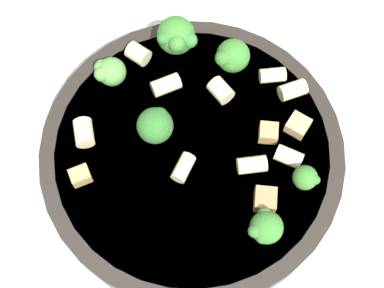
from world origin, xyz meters
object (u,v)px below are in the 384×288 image
Objects in this scene: chicken_chunk_0 at (268,133)px; rigatoni_5 at (251,169)px; broccoli_floret_0 at (176,36)px; spoon at (150,5)px; rigatoni_3 at (221,90)px; rigatoni_8 at (84,133)px; broccoli_floret_4 at (266,227)px; broccoli_floret_3 at (306,178)px; rigatoni_6 at (289,157)px; rigatoni_7 at (138,54)px; broccoli_floret_2 at (109,71)px; rigatoni_4 at (185,168)px; broccoli_floret_1 at (155,128)px; rigatoni_0 at (272,75)px; rigatoni_2 at (166,85)px; chicken_chunk_2 at (265,199)px; rigatoni_1 at (293,90)px; chicken_chunk_3 at (298,125)px; broccoli_floret_5 at (232,57)px; chicken_chunk_1 at (80,176)px; pasta_bowl at (192,155)px.

rigatoni_5 is at bearing 82.88° from chicken_chunk_0.
broccoli_floret_0 is 0.30× the size of spoon.
rigatoni_8 is at bearing 38.81° from rigatoni_3.
broccoli_floret_4 reaches higher than chicken_chunk_0.
rigatoni_3 is (0.10, -0.06, -0.01)m from broccoli_floret_3.
rigatoni_7 reaches higher than rigatoni_6.
broccoli_floret_2 is 1.07× the size of broccoli_floret_3.
broccoli_floret_1 is at bearing -29.80° from rigatoni_4.
broccoli_floret_3 is at bearing 147.66° from rigatoni_3.
rigatoni_2 reaches higher than rigatoni_0.
rigatoni_8 is at bearing -1.58° from chicken_chunk_2.
broccoli_floret_2 is 0.06m from rigatoni_2.
chicken_chunk_3 is (-0.01, 0.03, -0.00)m from rigatoni_1.
rigatoni_8 is at bearing 19.85° from chicken_chunk_0.
broccoli_floret_5 is 1.34× the size of rigatoni_5.
broccoli_floret_2 is 0.11m from rigatoni_3.
broccoli_floret_2 reaches higher than rigatoni_3.
rigatoni_4 is 1.45× the size of chicken_chunk_1.
broccoli_floret_1 is at bearing 24.40° from chicken_chunk_3.
rigatoni_2 is at bearing 17.10° from rigatoni_1.
rigatoni_1 is at bearing -122.60° from rigatoni_4.
rigatoni_2 is 1.56× the size of chicken_chunk_1.
chicken_chunk_3 is (-0.19, -0.01, -0.01)m from broccoli_floret_2.
broccoli_floret_5 is (-0.04, -0.10, -0.01)m from broccoli_floret_1.
chicken_chunk_0 is 0.11× the size of spoon.
rigatoni_8 is at bearing 12.88° from pasta_bowl.
rigatoni_0 is (-0.04, -0.00, -0.01)m from broccoli_floret_5.
broccoli_floret_1 is 0.13m from broccoli_floret_4.
chicken_chunk_1 is at bearing 11.90° from chicken_chunk_2.
chicken_chunk_3 is at bearing -146.28° from chicken_chunk_1.
rigatoni_1 is at bearing 176.79° from broccoli_floret_0.
rigatoni_4 and chicken_chunk_3 have the same top height.
rigatoni_4 is (0.07, 0.11, -0.00)m from rigatoni_1.
broccoli_floret_1 is at bearing -23.22° from broccoli_floret_4.
chicken_chunk_2 is at bearing 93.26° from rigatoni_1.
broccoli_floret_1 reaches higher than pasta_bowl.
rigatoni_8 reaches higher than rigatoni_4.
chicken_chunk_3 is at bearing 172.94° from rigatoni_7.
broccoli_floret_1 is at bearing -130.14° from chicken_chunk_1.
broccoli_floret_0 is 0.13m from rigatoni_4.
broccoli_floret_3 is at bearing 158.62° from rigatoni_7.
rigatoni_8 is (0.05, 0.07, 0.00)m from rigatoni_2.
rigatoni_7 is (0.19, -0.07, -0.01)m from broccoli_floret_3.
spoon is (0.02, -0.23, -0.04)m from chicken_chunk_1.
pasta_bowl is 11.61× the size of rigatoni_8.
rigatoni_6 is (0.02, -0.02, -0.01)m from broccoli_floret_3.
chicken_chunk_0 reaches higher than chicken_chunk_1.
rigatoni_5 is (-0.10, 0.06, -0.00)m from rigatoni_2.
broccoli_floret_5 is at bearing -59.59° from chicken_chunk_2.
broccoli_floret_5 is at bearing -43.43° from rigatoni_6.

